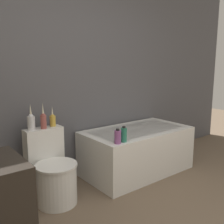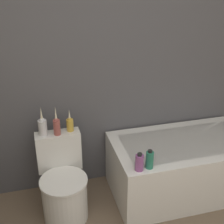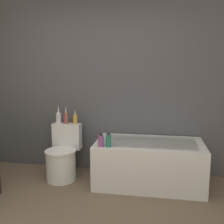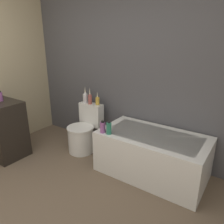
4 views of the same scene
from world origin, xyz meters
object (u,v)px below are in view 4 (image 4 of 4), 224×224
at_px(bathtub, 152,154).
at_px(soap_bottle_glass, 0,96).
at_px(vase_bronze, 97,100).
at_px(vase_silver, 90,98).
at_px(shampoo_bottle_tall, 103,127).
at_px(toilet, 84,133).
at_px(vase_gold, 85,97).
at_px(shampoo_bottle_short, 109,128).

relative_size(bathtub, soap_bottle_glass, 9.28).
distance_m(bathtub, vase_bronze, 1.22).
xyz_separation_m(vase_silver, vase_bronze, (0.12, 0.04, -0.02)).
bearing_deg(shampoo_bottle_tall, soap_bottle_glass, -162.88).
relative_size(bathtub, toilet, 1.89).
bearing_deg(bathtub, vase_gold, 171.40).
bearing_deg(vase_silver, toilet, -90.00).
bearing_deg(vase_silver, vase_gold, 167.71).
bearing_deg(vase_bronze, vase_gold, -177.24).
bearing_deg(vase_gold, toilet, -60.35).
relative_size(toilet, soap_bottle_glass, 4.91).
xyz_separation_m(toilet, soap_bottle_glass, (-0.92, -0.77, 0.64)).
relative_size(toilet, vase_bronze, 3.43).
bearing_deg(bathtub, soap_bottle_glass, -159.68).
relative_size(vase_silver, shampoo_bottle_short, 1.59).
height_order(vase_silver, shampoo_bottle_tall, vase_silver).
bearing_deg(shampoo_bottle_tall, bathtub, 28.17).
height_order(bathtub, shampoo_bottle_tall, shampoo_bottle_tall).
xyz_separation_m(vase_gold, shampoo_bottle_tall, (0.74, -0.51, -0.18)).
distance_m(vase_bronze, shampoo_bottle_short, 0.80).
xyz_separation_m(bathtub, vase_silver, (-1.20, 0.17, 0.54)).
height_order(vase_bronze, shampoo_bottle_tall, vase_bronze).
height_order(bathtub, toilet, toilet).
height_order(toilet, vase_silver, vase_silver).
height_order(toilet, soap_bottle_glass, soap_bottle_glass).
bearing_deg(shampoo_bottle_tall, vase_bronze, 133.38).
bearing_deg(shampoo_bottle_tall, vase_silver, 141.86).
bearing_deg(soap_bottle_glass, shampoo_bottle_short, 16.45).
relative_size(bathtub, vase_bronze, 6.48).
bearing_deg(toilet, shampoo_bottle_short, -22.05).
height_order(toilet, vase_gold, vase_gold).
xyz_separation_m(soap_bottle_glass, vase_bronze, (1.05, 1.00, -0.12)).
distance_m(bathtub, shampoo_bottle_short, 0.68).
bearing_deg(toilet, soap_bottle_glass, -140.16).
bearing_deg(vase_gold, vase_silver, -12.29).
bearing_deg(vase_silver, shampoo_bottle_tall, -38.14).
distance_m(toilet, vase_bronze, 0.58).
relative_size(soap_bottle_glass, shampoo_bottle_tall, 0.92).
relative_size(soap_bottle_glass, vase_gold, 0.56).
relative_size(vase_silver, vase_bronze, 1.28).
xyz_separation_m(bathtub, soap_bottle_glass, (-2.12, -0.79, 0.65)).
distance_m(bathtub, vase_silver, 1.33).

